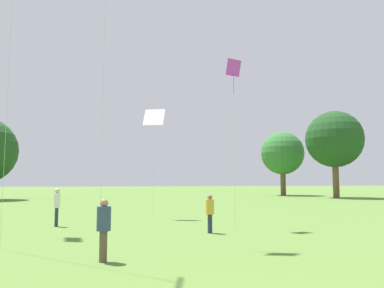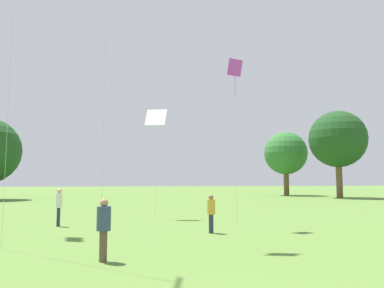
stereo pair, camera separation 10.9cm
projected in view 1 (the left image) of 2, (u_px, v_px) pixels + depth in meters
person_standing_1 at (210, 210)px, 15.89m from camera, size 0.47×0.47×1.62m
person_standing_2 at (104, 224)px, 10.27m from camera, size 0.55×0.55×1.71m
person_standing_3 at (57, 203)px, 18.17m from camera, size 0.38×0.38×1.84m
kite_0 at (154, 119)px, 22.81m from camera, size 1.39×1.06×6.61m
kite_1 at (234, 73)px, 18.35m from camera, size 0.84×0.47×8.14m
distant_tree_0 at (334, 139)px, 49.60m from camera, size 7.48×7.48×11.47m
distant_tree_2 at (282, 153)px, 57.66m from camera, size 6.57×6.57×9.76m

